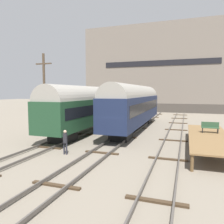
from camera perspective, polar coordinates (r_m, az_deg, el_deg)
The scene contains 11 objects.
ground_plane at distance 19.20m, azimuth 0.63°, elevation -8.41°, with size 200.00×200.00×0.00m, color slate.
track_left at distance 21.11m, azimuth -11.85°, elevation -6.87°, with size 2.60×60.00×0.26m.
track_middle at distance 19.17m, azimuth 0.63°, elevation -8.00°, with size 2.60×60.00×0.26m.
track_right at distance 18.29m, azimuth 15.14°, elevation -8.83°, with size 2.60×60.00×0.26m.
train_car_navy at distance 26.44m, azimuth 6.09°, elevation 2.05°, with size 2.93×18.50×5.37m.
train_car_green at distance 24.82m, azimuth -6.48°, elevation 1.52°, with size 3.06×15.92×5.19m.
station_platform at distance 19.03m, azimuth 24.05°, elevation -5.95°, with size 3.08×11.57×1.07m.
bench at distance 20.42m, azimuth 24.25°, elevation -3.60°, with size 1.40×0.40×0.91m.
person_worker at distance 16.28m, azimuth -12.13°, elevation -7.09°, with size 0.32×0.32×1.80m.
utility_pole at distance 23.11m, azimuth -17.24°, elevation 4.52°, with size 1.80×0.24×8.35m.
warehouse_building at distance 56.73m, azimuth 12.96°, elevation 10.55°, with size 35.71×13.15×19.83m.
Camera 1 is at (5.83, -17.72, 4.53)m, focal length 35.00 mm.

